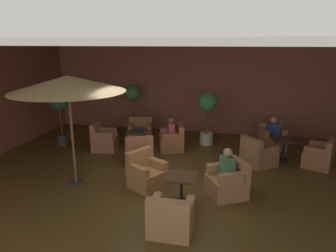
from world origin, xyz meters
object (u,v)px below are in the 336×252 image
at_px(cafe_table_front_left, 138,136).
at_px(armchair_mid_center_south, 258,155).
at_px(armchair_front_right_east, 146,174).
at_px(open_laptop, 140,131).
at_px(armchair_front_left_east, 172,140).
at_px(armchair_mid_center_east, 272,139).
at_px(iced_drink_cup, 137,129).
at_px(potted_tree_left_corner, 60,108).
at_px(patio_umbrella_tall_red, 68,84).
at_px(potted_tree_mid_left, 207,110).
at_px(potted_tree_mid_right, 132,99).
at_px(patron_with_friend, 171,128).
at_px(armchair_mid_center_north, 319,156).
at_px(patron_by_window, 273,128).
at_px(armchair_front_right_north, 228,183).
at_px(cafe_table_mid_center, 284,144).
at_px(armchair_front_left_north, 139,153).
at_px(armchair_front_left_west, 104,140).
at_px(armchair_front_left_south, 140,132).
at_px(armchair_front_right_south, 171,218).
at_px(patron_blue_shirt, 227,165).
at_px(cafe_table_front_right, 181,183).

relative_size(cafe_table_front_left, armchair_mid_center_south, 0.58).
xyz_separation_m(armchair_front_right_east, open_laptop, (-0.90, 2.36, 0.36)).
bearing_deg(armchair_front_left_east, open_laptop, -155.26).
xyz_separation_m(armchair_mid_center_east, iced_drink_cup, (-4.34, -1.01, 0.37)).
distance_m(armchair_mid_center_east, potted_tree_left_corner, 7.16).
xyz_separation_m(patio_umbrella_tall_red, potted_tree_mid_left, (2.90, 3.82, -1.31)).
relative_size(cafe_table_front_left, armchair_mid_center_east, 0.71).
xyz_separation_m(potted_tree_mid_right, iced_drink_cup, (0.73, -1.74, -0.67)).
height_order(armchair_mid_center_east, patron_with_friend, patron_with_friend).
relative_size(armchair_mid_center_north, patron_by_window, 1.61).
height_order(armchair_front_right_north, cafe_table_mid_center, armchair_front_right_north).
height_order(armchair_front_left_north, cafe_table_mid_center, armchair_front_left_north).
height_order(armchair_mid_center_south, patron_with_friend, patron_with_friend).
xyz_separation_m(armchair_front_left_west, cafe_table_mid_center, (5.65, 0.33, 0.16)).
relative_size(armchair_mid_center_north, potted_tree_mid_left, 0.56).
relative_size(armchair_front_left_east, potted_tree_mid_right, 0.53).
height_order(cafe_table_mid_center, open_laptop, open_laptop).
relative_size(armchair_front_left_south, patron_with_friend, 1.48).
bearing_deg(armchair_front_right_south, armchair_front_left_east, 101.15).
bearing_deg(cafe_table_mid_center, armchair_mid_center_north, -22.78).
xyz_separation_m(armchair_front_right_south, potted_tree_mid_left, (0.14, 5.36, 0.89)).
xyz_separation_m(armchair_front_left_west, potted_tree_mid_left, (3.24, 1.31, 0.86)).
relative_size(patio_umbrella_tall_red, potted_tree_mid_right, 1.44).
bearing_deg(patron_by_window, armchair_front_right_north, -110.29).
height_order(armchair_front_left_east, armchair_front_left_west, armchair_front_left_west).
distance_m(armchair_front_right_east, armchair_mid_center_east, 4.87).
distance_m(cafe_table_front_left, patron_with_friend, 1.12).
distance_m(armchair_front_right_east, patron_by_window, 4.87).
relative_size(cafe_table_mid_center, armchair_mid_center_north, 0.77).
distance_m(patron_blue_shirt, iced_drink_cup, 3.99).
height_order(armchair_front_left_east, armchair_front_right_north, armchair_front_left_east).
relative_size(armchair_front_left_north, potted_tree_left_corner, 0.52).
relative_size(armchair_front_right_south, patron_blue_shirt, 1.13).
height_order(armchair_front_right_north, potted_tree_left_corner, potted_tree_left_corner).
bearing_deg(armchair_front_left_east, armchair_front_left_west, -167.36).
height_order(armchair_mid_center_north, patio_umbrella_tall_red, patio_umbrella_tall_red).
relative_size(armchair_front_left_east, cafe_table_mid_center, 1.27).
xyz_separation_m(cafe_table_front_right, patio_umbrella_tall_red, (-2.76, 0.41, 2.02)).
height_order(cafe_table_front_left, patron_blue_shirt, patron_blue_shirt).
height_order(armchair_front_right_south, patio_umbrella_tall_red, patio_umbrella_tall_red).
distance_m(armchair_front_left_south, patron_with_friend, 1.57).
height_order(potted_tree_mid_left, patron_with_friend, potted_tree_mid_left).
relative_size(armchair_front_right_north, patio_umbrella_tall_red, 0.39).
height_order(cafe_table_front_right, open_laptop, open_laptop).
bearing_deg(armchair_mid_center_north, patron_blue_shirt, -137.31).
xyz_separation_m(patron_with_friend, iced_drink_cup, (-1.10, -0.20, -0.03)).
height_order(cafe_table_front_left, armchair_mid_center_south, armchair_mid_center_south).
bearing_deg(patron_blue_shirt, armchair_front_right_north, 29.60).
relative_size(armchair_front_left_south, armchair_front_right_north, 0.90).
relative_size(cafe_table_front_right, patron_blue_shirt, 0.92).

